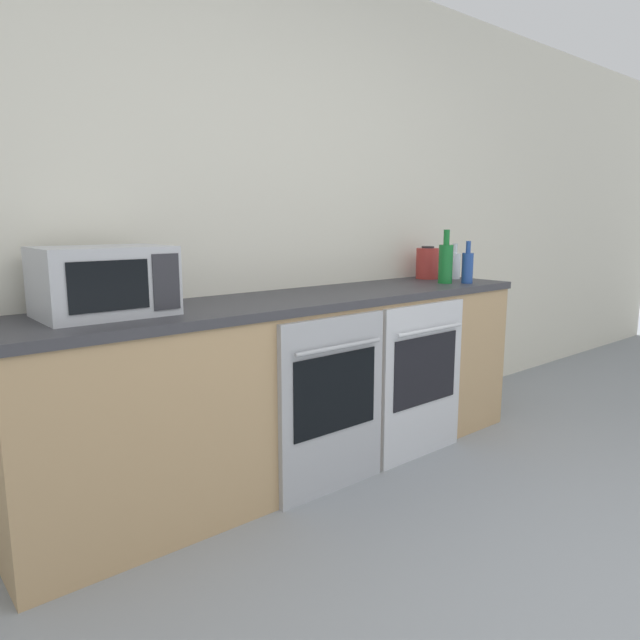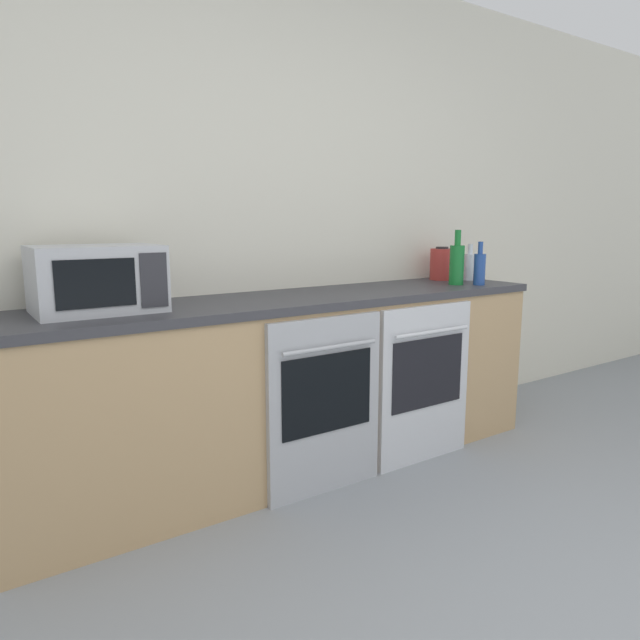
{
  "view_description": "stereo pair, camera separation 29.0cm",
  "coord_description": "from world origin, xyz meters",
  "px_view_note": "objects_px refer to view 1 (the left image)",
  "views": [
    {
      "loc": [
        -1.7,
        -0.07,
        1.26
      ],
      "look_at": [
        0.14,
        2.12,
        0.76
      ],
      "focal_mm": 32.0,
      "sensor_mm": 36.0,
      "label": 1
    },
    {
      "loc": [
        -1.47,
        -0.24,
        1.26
      ],
      "look_at": [
        0.14,
        2.12,
        0.76
      ],
      "focal_mm": 32.0,
      "sensor_mm": 36.0,
      "label": 2
    }
  ],
  "objects_px": {
    "microwave": "(104,281)",
    "bottle_clear": "(454,265)",
    "oven_left": "(334,405)",
    "kettle": "(427,263)",
    "bottle_blue": "(467,267)",
    "bottle_green": "(446,262)",
    "oven_right": "(423,380)"
  },
  "relations": [
    {
      "from": "microwave",
      "to": "bottle_clear",
      "type": "relative_size",
      "value": 2.18
    },
    {
      "from": "oven_left",
      "to": "kettle",
      "type": "distance_m",
      "value": 1.4
    },
    {
      "from": "bottle_clear",
      "to": "bottle_blue",
      "type": "xyz_separation_m",
      "value": [
        -0.16,
        -0.21,
        0.01
      ]
    },
    {
      "from": "microwave",
      "to": "kettle",
      "type": "relative_size",
      "value": 2.37
    },
    {
      "from": "oven_left",
      "to": "microwave",
      "type": "height_order",
      "value": "microwave"
    },
    {
      "from": "oven_left",
      "to": "kettle",
      "type": "bearing_deg",
      "value": 20.96
    },
    {
      "from": "oven_left",
      "to": "bottle_green",
      "type": "height_order",
      "value": "bottle_green"
    },
    {
      "from": "oven_right",
      "to": "kettle",
      "type": "bearing_deg",
      "value": 39.01
    },
    {
      "from": "bottle_clear",
      "to": "bottle_blue",
      "type": "height_order",
      "value": "bottle_blue"
    },
    {
      "from": "oven_left",
      "to": "oven_right",
      "type": "height_order",
      "value": "same"
    },
    {
      "from": "microwave",
      "to": "bottle_green",
      "type": "height_order",
      "value": "bottle_green"
    },
    {
      "from": "oven_right",
      "to": "bottle_clear",
      "type": "distance_m",
      "value": 0.95
    },
    {
      "from": "bottle_clear",
      "to": "bottle_blue",
      "type": "relative_size",
      "value": 0.9
    },
    {
      "from": "microwave",
      "to": "bottle_green",
      "type": "distance_m",
      "value": 1.96
    },
    {
      "from": "microwave",
      "to": "bottle_blue",
      "type": "xyz_separation_m",
      "value": [
        2.05,
        -0.22,
        -0.04
      ]
    },
    {
      "from": "bottle_green",
      "to": "kettle",
      "type": "xyz_separation_m",
      "value": [
        0.13,
        0.24,
        -0.02
      ]
    },
    {
      "from": "bottle_blue",
      "to": "bottle_clear",
      "type": "bearing_deg",
      "value": 53.18
    },
    {
      "from": "bottle_green",
      "to": "bottle_blue",
      "type": "height_order",
      "value": "bottle_green"
    },
    {
      "from": "bottle_clear",
      "to": "kettle",
      "type": "distance_m",
      "value": 0.17
    },
    {
      "from": "bottle_clear",
      "to": "bottle_green",
      "type": "height_order",
      "value": "bottle_green"
    },
    {
      "from": "oven_left",
      "to": "bottle_green",
      "type": "bearing_deg",
      "value": 11.46
    },
    {
      "from": "microwave",
      "to": "oven_left",
      "type": "bearing_deg",
      "value": -21.36
    },
    {
      "from": "oven_right",
      "to": "bottle_green",
      "type": "relative_size",
      "value": 2.65
    },
    {
      "from": "oven_right",
      "to": "bottle_green",
      "type": "bearing_deg",
      "value": 26.36
    },
    {
      "from": "oven_left",
      "to": "bottle_clear",
      "type": "distance_m",
      "value": 1.48
    },
    {
      "from": "bottle_green",
      "to": "bottle_clear",
      "type": "bearing_deg",
      "value": 26.48
    },
    {
      "from": "bottle_clear",
      "to": "bottle_green",
      "type": "xyz_separation_m",
      "value": [
        -0.26,
        -0.13,
        0.04
      ]
    },
    {
      "from": "oven_left",
      "to": "bottle_clear",
      "type": "relative_size",
      "value": 3.73
    },
    {
      "from": "bottle_clear",
      "to": "kettle",
      "type": "relative_size",
      "value": 1.08
    },
    {
      "from": "oven_left",
      "to": "bottle_blue",
      "type": "xyz_separation_m",
      "value": [
        1.17,
        0.13,
        0.56
      ]
    },
    {
      "from": "bottle_green",
      "to": "bottle_blue",
      "type": "distance_m",
      "value": 0.13
    },
    {
      "from": "oven_right",
      "to": "bottle_green",
      "type": "height_order",
      "value": "bottle_green"
    }
  ]
}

